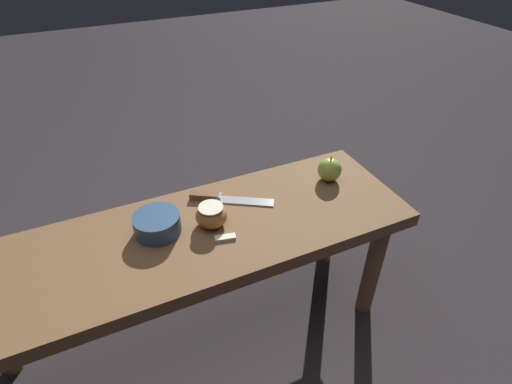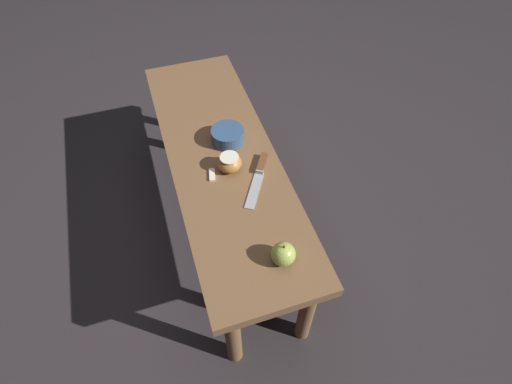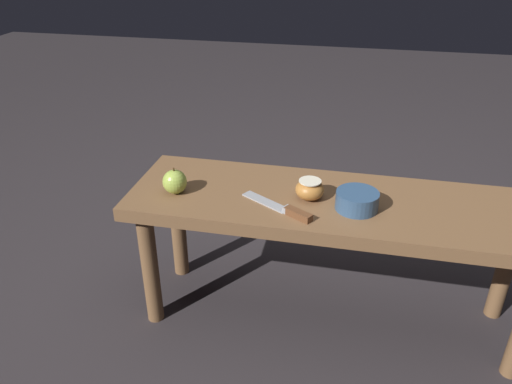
% 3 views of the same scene
% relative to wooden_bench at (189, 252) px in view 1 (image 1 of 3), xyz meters
% --- Properties ---
extents(ground_plane, '(8.00, 8.00, 0.00)m').
position_rel_wooden_bench_xyz_m(ground_plane, '(0.00, 0.00, -0.38)').
color(ground_plane, '#2D282B').
extents(wooden_bench, '(1.20, 0.37, 0.44)m').
position_rel_wooden_bench_xyz_m(wooden_bench, '(0.00, 0.00, 0.00)').
color(wooden_bench, brown).
rests_on(wooden_bench, ground_plane).
extents(knife, '(0.22, 0.15, 0.02)m').
position_rel_wooden_bench_xyz_m(knife, '(-0.12, -0.10, 0.07)').
color(knife, '#9EA0A5').
rests_on(knife, wooden_bench).
extents(apple_whole, '(0.07, 0.07, 0.08)m').
position_rel_wooden_bench_xyz_m(apple_whole, '(-0.46, -0.06, 0.10)').
color(apple_whole, '#9EB747').
rests_on(apple_whole, wooden_bench).
extents(apple_cut, '(0.08, 0.08, 0.06)m').
position_rel_wooden_bench_xyz_m(apple_cut, '(-0.07, -0.01, 0.09)').
color(apple_cut, '#B27233').
rests_on(apple_cut, wooden_bench).
extents(apple_slice_near_knife, '(0.06, 0.03, 0.01)m').
position_rel_wooden_bench_xyz_m(apple_slice_near_knife, '(-0.08, 0.06, 0.07)').
color(apple_slice_near_knife, silver).
rests_on(apple_slice_near_knife, wooden_bench).
extents(bowl, '(0.12, 0.12, 0.05)m').
position_rel_wooden_bench_xyz_m(bowl, '(0.06, -0.04, 0.09)').
color(bowl, '#335175').
rests_on(bowl, wooden_bench).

